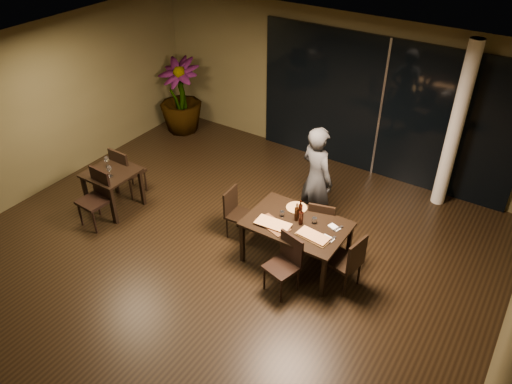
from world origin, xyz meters
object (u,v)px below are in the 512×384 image
object	(u,v)px
chair_main_left	(236,210)
chair_main_right	(349,260)
side_table	(112,178)
chair_side_far	(125,169)
chair_main_far	(322,222)
bottle_c	(300,209)
main_table	(297,227)
diner	(317,179)
chair_side_near	(97,195)
potted_plant	(180,96)
bottle_a	(297,212)
chair_main_near	(286,261)
bottle_b	(301,216)

from	to	relation	value
chair_main_left	chair_main_right	xyz separation A→B (m)	(2.06, -0.14, 0.04)
side_table	chair_side_far	xyz separation A→B (m)	(-0.11, 0.42, -0.08)
side_table	chair_main_right	distance (m)	4.32
side_table	chair_main_right	size ratio (longest dim) A/B	0.86
chair_main_far	bottle_c	size ratio (longest dim) A/B	2.88
main_table	chair_main_left	xyz separation A→B (m)	(-1.16, 0.06, -0.20)
diner	chair_side_near	bearing A→B (deg)	54.77
side_table	potted_plant	xyz separation A→B (m)	(-0.96, 2.99, 0.21)
main_table	bottle_a	size ratio (longest dim) A/B	5.02
chair_side_far	bottle_c	world-z (taller)	bottle_c
chair_main_left	chair_main_near	bearing A→B (deg)	-119.53
chair_main_right	chair_main_near	bearing A→B (deg)	-45.58
chair_main_far	bottle_c	world-z (taller)	bottle_c
bottle_a	chair_main_far	bearing A→B (deg)	66.43
bottle_b	chair_main_right	bearing A→B (deg)	-6.02
diner	bottle_b	xyz separation A→B (m)	(0.26, -1.00, -0.02)
chair_main_left	bottle_a	distance (m)	1.19
potted_plant	bottle_a	size ratio (longest dim) A/B	5.57
chair_side_far	bottle_b	world-z (taller)	bottle_b
chair_main_near	chair_side_near	distance (m)	3.48
diner	bottle_b	bearing A→B (deg)	127.51
chair_main_near	bottle_a	world-z (taller)	bottle_a
main_table	chair_side_near	distance (m)	3.44
chair_main_right	diner	size ratio (longest dim) A/B	0.50
chair_main_left	chair_side_near	size ratio (longest dim) A/B	0.87
main_table	chair_side_near	bearing A→B (deg)	-164.28
main_table	chair_main_right	xyz separation A→B (m)	(0.90, -0.08, -0.16)
chair_main_far	main_table	bearing A→B (deg)	57.98
chair_main_right	chair_side_near	size ratio (longest dim) A/B	0.93
chair_main_right	bottle_c	xyz separation A→B (m)	(-0.93, 0.23, 0.39)
chair_side_near	diner	bearing A→B (deg)	35.34
chair_main_far	chair_main_right	world-z (taller)	chair_main_right
chair_main_far	diner	size ratio (longest dim) A/B	0.48
main_table	chair_side_far	distance (m)	3.52
chair_main_near	bottle_c	distance (m)	0.84
side_table	bottle_a	size ratio (longest dim) A/B	2.67
bottle_a	bottle_b	size ratio (longest dim) A/B	1.01
side_table	bottle_c	xyz separation A→B (m)	(3.37, 0.65, 0.28)
chair_main_left	potted_plant	world-z (taller)	potted_plant
bottle_c	chair_main_near	bearing A→B (deg)	-75.66
main_table	chair_main_far	world-z (taller)	chair_main_far
side_table	bottle_b	distance (m)	3.50
chair_main_near	chair_main_right	size ratio (longest dim) A/B	0.98
chair_side_far	main_table	bearing A→B (deg)	-177.32
bottle_b	bottle_c	distance (m)	0.16
side_table	bottle_c	size ratio (longest dim) A/B	2.60
bottle_b	chair_side_far	bearing A→B (deg)	-178.58
chair_main_near	bottle_c	bearing A→B (deg)	119.06
chair_main_near	bottle_b	size ratio (longest dim) A/B	3.07
potted_plant	diner	bearing A→B (deg)	-19.68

